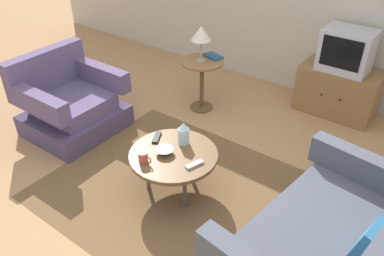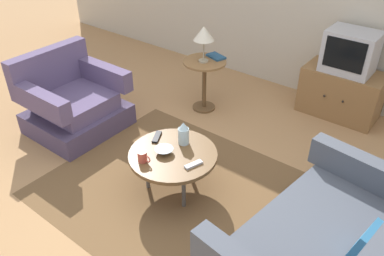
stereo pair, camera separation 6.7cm
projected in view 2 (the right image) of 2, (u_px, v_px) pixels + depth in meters
The scene contains 15 objects.
ground_plane at pixel (173, 186), 3.65m from camera, with size 16.00×16.00×0.00m, color #AD7F51.
area_rug at pixel (174, 188), 3.62m from camera, with size 2.24×1.93×0.00m, color brown.
armchair at pixel (73, 103), 4.35m from camera, with size 0.88×0.97×0.86m.
couch at pixel (326, 251), 2.67m from camera, with size 1.17×1.64×0.90m.
coffee_table at pixel (173, 156), 3.42m from camera, with size 0.78×0.78×0.41m.
side_table at pixel (204, 75), 4.61m from camera, with size 0.51×0.51×0.63m.
tv_stand at pixel (341, 93), 4.59m from camera, with size 0.89×0.50×0.57m.
television at pixel (350, 52), 4.31m from camera, with size 0.54×0.42×0.47m.
table_lamp at pixel (204, 34), 4.31m from camera, with size 0.24×0.24×0.42m.
vase at pixel (183, 133), 3.47m from camera, with size 0.10×0.10×0.22m.
mug at pixel (143, 157), 3.27m from camera, with size 0.13×0.08×0.10m.
bowl at pixel (164, 151), 3.39m from camera, with size 0.16×0.16×0.05m.
tv_remote_dark at pixel (157, 137), 3.59m from camera, with size 0.13×0.18×0.02m.
tv_remote_silver at pixel (194, 165), 3.25m from camera, with size 0.09×0.17×0.02m.
book at pixel (216, 56), 4.59m from camera, with size 0.26×0.20×0.02m.
Camera 2 is at (1.83, -2.06, 2.46)m, focal length 36.58 mm.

